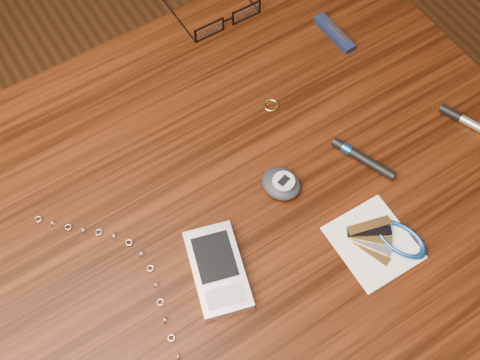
{
  "coord_description": "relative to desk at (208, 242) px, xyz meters",
  "views": [
    {
      "loc": [
        -0.15,
        -0.32,
        1.5
      ],
      "look_at": [
        0.07,
        0.01,
        0.76
      ],
      "focal_mm": 45.0,
      "sensor_mm": 36.0,
      "label": 1
    }
  ],
  "objects": [
    {
      "name": "gold_ring",
      "position": [
        0.18,
        0.1,
        0.1
      ],
      "size": [
        0.03,
        0.03,
        0.0
      ],
      "primitive_type": "torus",
      "rotation": [
        0.0,
        0.0,
        -0.14
      ],
      "color": "tan",
      "rests_on": "desk"
    },
    {
      "name": "black_blue_pen",
      "position": [
        0.24,
        -0.05,
        0.11
      ],
      "size": [
        0.05,
        0.1,
        0.01
      ],
      "color": "black",
      "rests_on": "desk"
    },
    {
      "name": "pocket_knife",
      "position": [
        0.34,
        0.16,
        0.11
      ],
      "size": [
        0.02,
        0.09,
        0.01
      ],
      "color": "#141C3E",
      "rests_on": "desk"
    },
    {
      "name": "desk",
      "position": [
        0.0,
        0.0,
        0.0
      ],
      "size": [
        1.0,
        0.7,
        0.75
      ],
      "color": "#371608",
      "rests_on": "ground"
    },
    {
      "name": "ground",
      "position": [
        0.0,
        0.0,
        -0.65
      ],
      "size": [
        3.8,
        3.8,
        0.0
      ],
      "primitive_type": "plane",
      "color": "#472814",
      "rests_on": "ground"
    },
    {
      "name": "notepad_keys",
      "position": [
        0.19,
        -0.17,
        0.11
      ],
      "size": [
        0.12,
        0.11,
        0.01
      ],
      "color": "white",
      "rests_on": "desk"
    },
    {
      "name": "eyeglasses",
      "position": [
        0.21,
        0.28,
        0.11
      ],
      "size": [
        0.13,
        0.13,
        0.03
      ],
      "color": "black",
      "rests_on": "desk"
    },
    {
      "name": "pda_phone",
      "position": [
        -0.03,
        -0.08,
        0.11
      ],
      "size": [
        0.1,
        0.13,
        0.02
      ],
      "color": "#BBBBC0",
      "rests_on": "desk"
    },
    {
      "name": "pedometer",
      "position": [
        0.11,
        -0.02,
        0.11
      ],
      "size": [
        0.06,
        0.07,
        0.02
      ],
      "color": "black",
      "rests_on": "desk"
    },
    {
      "name": "silver_pen",
      "position": [
        0.42,
        -0.1,
        0.11
      ],
      "size": [
        0.07,
        0.15,
        0.01
      ],
      "color": "silver",
      "rests_on": "desk"
    }
  ]
}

